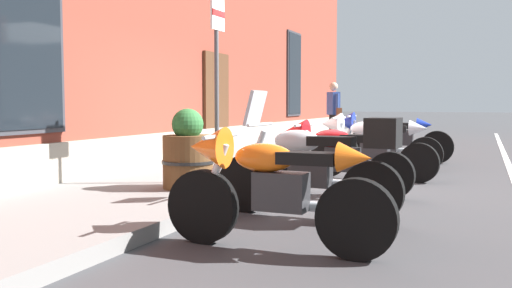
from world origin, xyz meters
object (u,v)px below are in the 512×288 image
object	(u,v)px
motorcycle_white_sport	(367,144)
pedestrian_blue_top	(333,111)
motorcycle_blue_sport	(378,139)
parking_sign	(217,62)
motorcycle_orange_sport	(267,184)
motorcycle_yellow_naked	(399,139)
barrel_planter	(188,155)
motorcycle_red_sport	(334,154)
motorcycle_silver_touring	(316,165)

from	to	relation	value
motorcycle_white_sport	pedestrian_blue_top	size ratio (longest dim) A/B	1.32
motorcycle_blue_sport	parking_sign	world-z (taller)	parking_sign
motorcycle_blue_sport	motorcycle_orange_sport	bearing A→B (deg)	-178.75
motorcycle_yellow_naked	barrel_planter	xyz separation A→B (m)	(-5.67, 1.83, 0.10)
motorcycle_white_sport	parking_sign	size ratio (longest dim) A/B	0.84
parking_sign	barrel_planter	size ratio (longest dim) A/B	2.49
motorcycle_white_sport	barrel_planter	world-z (taller)	barrel_planter
motorcycle_white_sport	motorcycle_yellow_naked	bearing A→B (deg)	-1.97
motorcycle_red_sport	pedestrian_blue_top	size ratio (longest dim) A/B	1.25
motorcycle_orange_sport	motorcycle_yellow_naked	distance (m)	7.54
motorcycle_silver_touring	barrel_planter	xyz separation A→B (m)	(0.47, 1.82, 0.00)
motorcycle_white_sport	motorcycle_blue_sport	distance (m)	1.33
motorcycle_silver_touring	motorcycle_orange_sport	bearing A→B (deg)	179.31
barrel_planter	motorcycle_yellow_naked	bearing A→B (deg)	-17.89
motorcycle_white_sport	motorcycle_blue_sport	size ratio (longest dim) A/B	0.98
motorcycle_orange_sport	motorcycle_yellow_naked	size ratio (longest dim) A/B	0.93
motorcycle_red_sport	pedestrian_blue_top	world-z (taller)	pedestrian_blue_top
motorcycle_red_sport	parking_sign	size ratio (longest dim) A/B	0.79
motorcycle_orange_sport	parking_sign	bearing A→B (deg)	34.42
motorcycle_orange_sport	motorcycle_yellow_naked	xyz separation A→B (m)	(7.54, -0.03, -0.09)
motorcycle_yellow_naked	barrel_planter	bearing A→B (deg)	162.11
motorcycle_silver_touring	motorcycle_yellow_naked	xyz separation A→B (m)	(6.15, -0.01, -0.10)
motorcycle_orange_sport	barrel_planter	xyz separation A→B (m)	(1.86, 1.80, 0.01)
pedestrian_blue_top	parking_sign	distance (m)	6.84
pedestrian_blue_top	barrel_planter	distance (m)	7.39
motorcycle_white_sport	motorcycle_yellow_naked	xyz separation A→B (m)	(2.92, -0.10, -0.11)
motorcycle_blue_sport	motorcycle_yellow_naked	xyz separation A→B (m)	(1.59, -0.16, -0.11)
motorcycle_silver_touring	pedestrian_blue_top	xyz separation A→B (m)	(7.85, 1.83, 0.47)
motorcycle_red_sport	motorcycle_white_sport	world-z (taller)	motorcycle_white_sport
motorcycle_blue_sport	motorcycle_yellow_naked	size ratio (longest dim) A/B	0.99
motorcycle_yellow_naked	barrel_planter	distance (m)	5.96
motorcycle_blue_sport	motorcycle_red_sport	bearing A→B (deg)	178.81
motorcycle_yellow_naked	barrel_planter	world-z (taller)	barrel_planter
motorcycle_orange_sport	motorcycle_red_sport	size ratio (longest dim) A/B	1.01
motorcycle_white_sport	motorcycle_yellow_naked	size ratio (longest dim) A/B	0.97
motorcycle_red_sport	motorcycle_yellow_naked	bearing A→B (deg)	-2.76
barrel_planter	motorcycle_blue_sport	bearing A→B (deg)	-22.29
motorcycle_silver_touring	parking_sign	distance (m)	2.32
motorcycle_red_sport	pedestrian_blue_top	xyz separation A→B (m)	(6.29, 1.62, 0.49)
motorcycle_orange_sport	motorcycle_white_sport	distance (m)	4.62
motorcycle_yellow_naked	parking_sign	world-z (taller)	parking_sign
motorcycle_silver_touring	motorcycle_yellow_naked	size ratio (longest dim) A/B	0.97
motorcycle_silver_touring	motorcycle_blue_sport	bearing A→B (deg)	1.84
motorcycle_silver_touring	motorcycle_white_sport	bearing A→B (deg)	1.56
motorcycle_white_sport	barrel_planter	xyz separation A→B (m)	(-2.76, 1.73, -0.00)
motorcycle_blue_sport	pedestrian_blue_top	bearing A→B (deg)	27.07
motorcycle_silver_touring	barrel_planter	bearing A→B (deg)	75.38
motorcycle_blue_sport	motorcycle_yellow_naked	distance (m)	1.60
motorcycle_orange_sport	motorcycle_white_sport	size ratio (longest dim) A/B	0.96
parking_sign	motorcycle_white_sport	bearing A→B (deg)	-36.21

